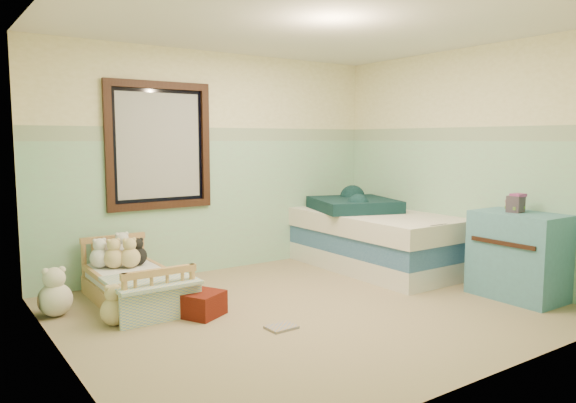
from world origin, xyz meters
TOP-DOWN VIEW (x-y plane):
  - floor at (0.00, 0.00)m, footprint 4.20×3.60m
  - ceiling at (0.00, 0.00)m, footprint 4.20×3.60m
  - wall_back at (0.00, 1.80)m, footprint 4.20×0.04m
  - wall_front at (0.00, -1.80)m, footprint 4.20×0.04m
  - wall_left at (-2.10, 0.00)m, footprint 0.04×3.60m
  - wall_right at (2.10, 0.00)m, footprint 0.04×3.60m
  - wainscot_mint at (0.00, 1.79)m, footprint 4.20×0.01m
  - border_strip at (0.00, 1.79)m, footprint 4.20×0.01m
  - window_frame at (-0.70, 1.76)m, footprint 1.16×0.06m
  - window_blinds at (-0.70, 1.77)m, footprint 0.92×0.01m
  - toddler_bed_frame at (-1.25, 1.05)m, footprint 0.65×1.30m
  - toddler_mattress at (-1.25, 1.05)m, footprint 0.60×1.25m
  - patchwork_quilt at (-1.25, 0.64)m, footprint 0.71×0.65m
  - plush_bed_brown at (-1.40, 1.55)m, footprint 0.18×0.18m
  - plush_bed_white at (-1.20, 1.55)m, footprint 0.21×0.21m
  - plush_bed_tan at (-1.35, 1.33)m, footprint 0.20×0.20m
  - plush_bed_dark at (-1.12, 1.33)m, footprint 0.18×0.18m
  - plush_floor_cream at (-1.95, 1.07)m, footprint 0.29×0.29m
  - plush_floor_tan at (-1.60, 0.55)m, footprint 0.23×0.23m
  - twin_bed_frame at (1.55, 0.82)m, footprint 1.06×2.13m
  - twin_boxspring at (1.55, 0.82)m, footprint 1.06×2.13m
  - twin_mattress at (1.55, 0.82)m, footprint 1.11×2.17m
  - teal_blanket at (1.50, 1.12)m, footprint 1.16×1.19m
  - dresser at (1.83, -0.87)m, footprint 0.52×0.83m
  - book_stack at (1.83, -0.82)m, footprint 0.18×0.15m
  - red_pillow at (-0.90, 0.35)m, footprint 0.43×0.41m
  - floor_book at (-0.52, -0.30)m, footprint 0.24×0.19m
  - extra_plush_0 at (-1.46, 1.43)m, footprint 0.19×0.19m
  - extra_plush_1 at (-1.37, 1.54)m, footprint 0.16×0.16m
  - extra_plush_2 at (-1.22, 1.27)m, footprint 0.20×0.20m

SIDE VIEW (x-z plane):
  - floor at x=0.00m, z-range -0.02..0.00m
  - floor_book at x=-0.52m, z-range 0.00..0.02m
  - toddler_bed_frame at x=-1.25m, z-range 0.00..0.17m
  - red_pillow at x=-0.90m, z-range 0.00..0.21m
  - twin_bed_frame at x=1.55m, z-range 0.00..0.22m
  - plush_floor_tan at x=-1.60m, z-range 0.00..0.23m
  - plush_floor_cream at x=-1.95m, z-range 0.00..0.29m
  - toddler_mattress at x=-1.25m, z-range 0.17..0.29m
  - patchwork_quilt at x=-1.25m, z-range 0.29..0.32m
  - twin_boxspring at x=1.55m, z-range 0.22..0.44m
  - extra_plush_1 at x=-1.37m, z-range 0.29..0.44m
  - plush_bed_brown at x=-1.40m, z-range 0.29..0.47m
  - plush_bed_dark at x=-1.12m, z-range 0.29..0.47m
  - extra_plush_0 at x=-1.46m, z-range 0.29..0.48m
  - plush_bed_tan at x=-1.35m, z-range 0.29..0.48m
  - extra_plush_2 at x=-1.22m, z-range 0.29..0.48m
  - plush_bed_white at x=-1.20m, z-range 0.29..0.49m
  - dresser at x=1.83m, z-range 0.00..0.83m
  - twin_mattress at x=1.55m, z-range 0.44..0.66m
  - teal_blanket at x=1.50m, z-range 0.66..0.80m
  - wainscot_mint at x=0.00m, z-range 0.00..1.50m
  - book_stack at x=1.83m, z-range 0.83..0.98m
  - wall_back at x=0.00m, z-range 0.00..2.50m
  - wall_front at x=0.00m, z-range 0.00..2.50m
  - wall_left at x=-2.10m, z-range 0.00..2.50m
  - wall_right at x=2.10m, z-range 0.00..2.50m
  - window_blinds at x=-0.70m, z-range 0.89..2.01m
  - window_frame at x=-0.70m, z-range 0.77..2.13m
  - border_strip at x=0.00m, z-range 1.50..1.65m
  - ceiling at x=0.00m, z-range 2.50..2.52m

